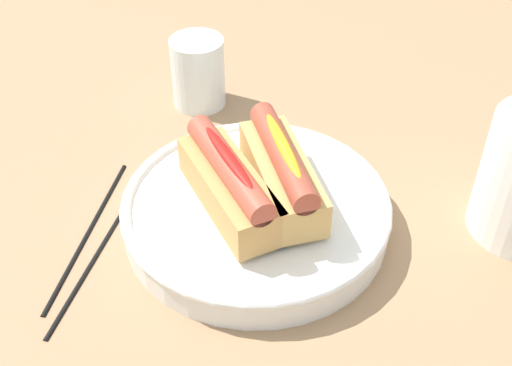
{
  "coord_description": "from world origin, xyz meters",
  "views": [
    {
      "loc": [
        0.47,
        -0.07,
        0.47
      ],
      "look_at": [
        -0.02,
        -0.01,
        0.06
      ],
      "focal_mm": 45.86,
      "sensor_mm": 36.0,
      "label": 1
    }
  ],
  "objects_px": {
    "hotdog_front": "(229,183)",
    "chopstick_near": "(98,251)",
    "chopstick_far": "(88,231)",
    "water_glass": "(198,76)",
    "hotdog_back": "(282,171)",
    "serving_bowl": "(256,211)"
  },
  "relations": [
    {
      "from": "water_glass",
      "to": "chopstick_near",
      "type": "relative_size",
      "value": 0.41
    },
    {
      "from": "water_glass",
      "to": "serving_bowl",
      "type": "bearing_deg",
      "value": 10.51
    },
    {
      "from": "hotdog_front",
      "to": "chopstick_far",
      "type": "xyz_separation_m",
      "value": [
        -0.02,
        -0.15,
        -0.06
      ]
    },
    {
      "from": "chopstick_far",
      "to": "water_glass",
      "type": "bearing_deg",
      "value": 168.48
    },
    {
      "from": "serving_bowl",
      "to": "chopstick_near",
      "type": "height_order",
      "value": "serving_bowl"
    },
    {
      "from": "hotdog_front",
      "to": "chopstick_far",
      "type": "bearing_deg",
      "value": -96.37
    },
    {
      "from": "water_glass",
      "to": "chopstick_far",
      "type": "distance_m",
      "value": 0.26
    },
    {
      "from": "hotdog_back",
      "to": "chopstick_near",
      "type": "xyz_separation_m",
      "value": [
        0.03,
        -0.19,
        -0.06
      ]
    },
    {
      "from": "water_glass",
      "to": "chopstick_far",
      "type": "xyz_separation_m",
      "value": [
        0.23,
        -0.13,
        -0.04
      ]
    },
    {
      "from": "chopstick_near",
      "to": "chopstick_far",
      "type": "bearing_deg",
      "value": -136.85
    },
    {
      "from": "hotdog_back",
      "to": "chopstick_near",
      "type": "distance_m",
      "value": 0.2
    },
    {
      "from": "serving_bowl",
      "to": "hotdog_front",
      "type": "height_order",
      "value": "hotdog_front"
    },
    {
      "from": "hotdog_back",
      "to": "water_glass",
      "type": "distance_m",
      "value": 0.24
    },
    {
      "from": "hotdog_back",
      "to": "serving_bowl",
      "type": "bearing_deg",
      "value": -76.83
    },
    {
      "from": "hotdog_front",
      "to": "water_glass",
      "type": "xyz_separation_m",
      "value": [
        -0.25,
        -0.02,
        -0.03
      ]
    },
    {
      "from": "hotdog_back",
      "to": "water_glass",
      "type": "bearing_deg",
      "value": -163.01
    },
    {
      "from": "water_glass",
      "to": "chopstick_near",
      "type": "distance_m",
      "value": 0.29
    },
    {
      "from": "hotdog_back",
      "to": "water_glass",
      "type": "relative_size",
      "value": 1.73
    },
    {
      "from": "hotdog_back",
      "to": "chopstick_far",
      "type": "distance_m",
      "value": 0.21
    },
    {
      "from": "hotdog_front",
      "to": "chopstick_near",
      "type": "distance_m",
      "value": 0.15
    },
    {
      "from": "serving_bowl",
      "to": "chopstick_far",
      "type": "xyz_separation_m",
      "value": [
        -0.01,
        -0.17,
        -0.02
      ]
    },
    {
      "from": "serving_bowl",
      "to": "water_glass",
      "type": "height_order",
      "value": "water_glass"
    }
  ]
}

